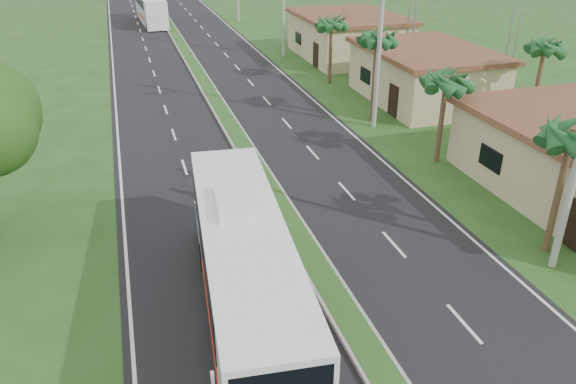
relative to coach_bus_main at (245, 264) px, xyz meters
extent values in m
plane|color=#28481A|center=(3.08, -2.26, -2.10)|extent=(180.00, 180.00, 0.00)
cube|color=black|center=(3.08, 17.74, -2.09)|extent=(14.00, 160.00, 0.02)
cube|color=gray|center=(3.08, 17.74, -2.01)|extent=(1.20, 160.00, 0.17)
cube|color=#28481A|center=(3.08, 17.74, -1.92)|extent=(0.95, 160.00, 0.02)
cube|color=silver|center=(-3.62, 17.74, -2.10)|extent=(0.12, 160.00, 0.01)
cube|color=silver|center=(9.78, 17.74, -2.10)|extent=(0.12, 160.00, 0.01)
cube|color=tan|center=(17.08, 19.74, -0.43)|extent=(7.00, 10.00, 3.35)
cube|color=#57301F|center=(17.08, 19.74, 1.41)|extent=(7.60, 10.60, 0.32)
cube|color=tan|center=(17.08, 33.74, -0.35)|extent=(8.00, 11.00, 3.50)
cube|color=#57301F|center=(17.08, 33.74, 1.56)|extent=(8.60, 11.60, 0.32)
cylinder|color=#473321|center=(12.08, 0.74, 0.40)|extent=(0.26, 0.26, 5.00)
cylinder|color=#473321|center=(12.48, 9.74, 0.20)|extent=(0.26, 0.26, 4.60)
cylinder|color=#473321|center=(11.88, 16.74, 0.60)|extent=(0.26, 0.26, 5.40)
cylinder|color=#473321|center=(12.38, 25.74, 0.30)|extent=(0.26, 0.26, 4.80)
cylinder|color=#473321|center=(20.58, 12.74, 0.50)|extent=(0.26, 0.26, 5.20)
cylinder|color=gray|center=(11.58, 15.74, 3.90)|extent=(0.28, 0.28, 12.00)
cube|color=white|center=(0.00, -0.05, -0.11)|extent=(3.45, 11.99, 3.10)
cube|color=black|center=(0.05, 0.53, 0.58)|extent=(3.30, 9.63, 1.24)
cube|color=red|center=(-0.10, -1.23, -0.73)|extent=(2.93, 5.32, 0.54)
cube|color=#FFA615|center=(0.02, 0.24, -0.98)|extent=(2.75, 3.16, 0.25)
cube|color=white|center=(0.09, 1.12, 1.58)|extent=(1.57, 2.47, 0.28)
cylinder|color=black|center=(-0.85, 3.18, -1.59)|extent=(0.40, 1.05, 1.02)
cylinder|color=black|center=(1.37, 2.99, -1.59)|extent=(0.40, 1.05, 1.02)
cube|color=white|center=(1.28, 56.66, -0.42)|extent=(2.96, 11.17, 3.08)
cube|color=black|center=(1.26, 57.14, 0.51)|extent=(2.87, 8.29, 1.05)
cube|color=#D04F14|center=(1.33, 55.70, -1.00)|extent=(2.72, 5.41, 0.34)
cylinder|color=black|center=(0.46, 52.04, -1.64)|extent=(0.34, 0.94, 0.92)
cylinder|color=black|center=(2.57, 52.15, -1.64)|extent=(0.34, 0.94, 0.92)
cylinder|color=black|center=(0.02, 60.69, -1.64)|extent=(0.34, 0.94, 0.92)
cylinder|color=black|center=(2.13, 60.80, -1.64)|extent=(0.34, 0.94, 0.92)
imported|color=black|center=(1.08, 7.83, -1.55)|extent=(1.88, 0.67, 1.11)
imported|color=maroon|center=(1.08, 7.83, -0.71)|extent=(0.64, 0.45, 1.68)
camera|label=1|loc=(-2.84, -14.25, 9.61)|focal=35.00mm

